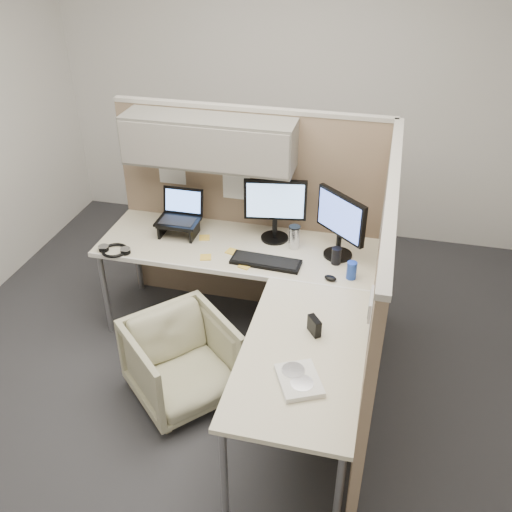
% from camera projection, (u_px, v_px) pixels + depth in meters
% --- Properties ---
extents(ground, '(4.50, 4.50, 0.00)m').
position_uv_depth(ground, '(234.00, 375.00, 4.00)').
color(ground, '#2A2A2E').
rests_on(ground, ground).
extents(partition_back, '(2.00, 0.36, 1.63)m').
position_uv_depth(partition_back, '(233.00, 180.00, 4.14)').
color(partition_back, '#8B735B').
rests_on(partition_back, ground).
extents(partition_right, '(0.07, 2.03, 1.63)m').
position_uv_depth(partition_right, '(376.00, 306.00, 3.33)').
color(partition_right, '#8B735B').
rests_on(partition_right, ground).
extents(desk, '(2.00, 1.98, 0.73)m').
position_uv_depth(desk, '(255.00, 287.00, 3.71)').
color(desk, beige).
rests_on(desk, ground).
extents(office_chair, '(0.84, 0.84, 0.63)m').
position_uv_depth(office_chair, '(182.00, 358.00, 3.68)').
color(office_chair, '#B6B390').
rests_on(office_chair, ground).
extents(monitor_left, '(0.44, 0.20, 0.47)m').
position_uv_depth(monitor_left, '(275.00, 205.00, 4.01)').
color(monitor_left, black).
rests_on(monitor_left, desk).
extents(monitor_right, '(0.35, 0.32, 0.47)m').
position_uv_depth(monitor_right, '(340.00, 221.00, 3.81)').
color(monitor_right, black).
rests_on(monitor_right, desk).
extents(laptop_station, '(0.31, 0.26, 0.32)m').
position_uv_depth(laptop_station, '(179.00, 219.00, 4.16)').
color(laptop_station, black).
rests_on(laptop_station, desk).
extents(keyboard, '(0.48, 0.18, 0.02)m').
position_uv_depth(keyboard, '(266.00, 262.00, 3.87)').
color(keyboard, black).
rests_on(keyboard, desk).
extents(mouse, '(0.10, 0.08, 0.03)m').
position_uv_depth(mouse, '(330.00, 278.00, 3.70)').
color(mouse, black).
rests_on(mouse, desk).
extents(travel_mug, '(0.08, 0.08, 0.17)m').
position_uv_depth(travel_mug, '(294.00, 237.00, 4.01)').
color(travel_mug, silver).
rests_on(travel_mug, desk).
extents(soda_can_green, '(0.07, 0.07, 0.12)m').
position_uv_depth(soda_can_green, '(352.00, 270.00, 3.70)').
color(soda_can_green, '#1E3FA5').
rests_on(soda_can_green, desk).
extents(soda_can_silver, '(0.07, 0.07, 0.12)m').
position_uv_depth(soda_can_silver, '(336.00, 256.00, 3.84)').
color(soda_can_silver, black).
rests_on(soda_can_silver, desk).
extents(sticky_note_c, '(0.10, 0.10, 0.01)m').
position_uv_depth(sticky_note_c, '(204.00, 238.00, 4.16)').
color(sticky_note_c, yellow).
rests_on(sticky_note_c, desk).
extents(sticky_note_a, '(0.09, 0.09, 0.01)m').
position_uv_depth(sticky_note_a, '(206.00, 257.00, 3.94)').
color(sticky_note_a, yellow).
rests_on(sticky_note_a, desk).
extents(sticky_note_d, '(0.09, 0.09, 0.01)m').
position_uv_depth(sticky_note_d, '(232.00, 251.00, 4.00)').
color(sticky_note_d, yellow).
rests_on(sticky_note_d, desk).
extents(sticky_note_b, '(0.09, 0.09, 0.01)m').
position_uv_depth(sticky_note_b, '(245.00, 266.00, 3.84)').
color(sticky_note_b, yellow).
rests_on(sticky_note_b, desk).
extents(headphones, '(0.23, 0.19, 0.03)m').
position_uv_depth(headphones, '(115.00, 250.00, 3.99)').
color(headphones, black).
rests_on(headphones, desk).
extents(paper_stack, '(0.30, 0.32, 0.03)m').
position_uv_depth(paper_stack, '(299.00, 380.00, 2.92)').
color(paper_stack, white).
rests_on(paper_stack, desk).
extents(desk_clock, '(0.09, 0.11, 0.10)m').
position_uv_depth(desk_clock, '(314.00, 326.00, 3.23)').
color(desk_clock, black).
rests_on(desk_clock, desk).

